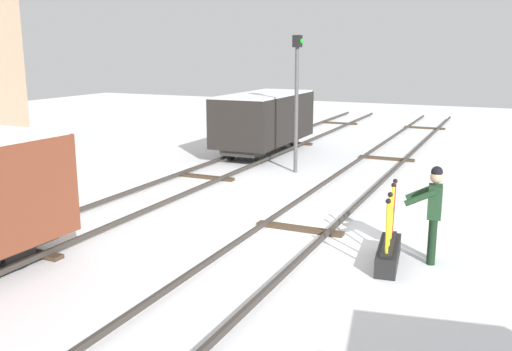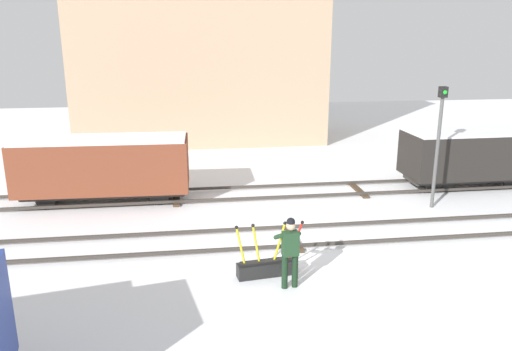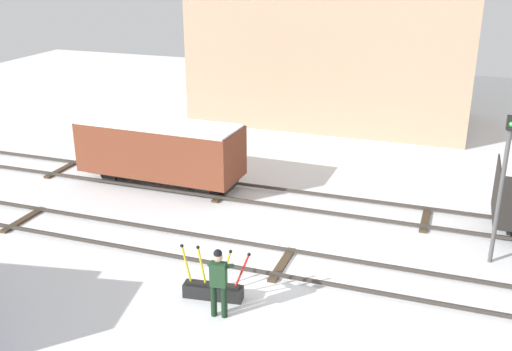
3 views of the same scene
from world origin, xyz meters
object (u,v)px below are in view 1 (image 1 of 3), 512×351
signal_post (297,91)px  freight_car_near_switch (265,119)px  rail_worker (433,208)px  switch_lever_frame (389,251)px

signal_post → freight_car_near_switch: bearing=41.2°
signal_post → freight_car_near_switch: 3.57m
rail_worker → signal_post: bearing=31.5°
switch_lever_frame → rail_worker: (0.45, -0.66, 0.77)m
switch_lever_frame → freight_car_near_switch: 11.28m
freight_car_near_switch → rail_worker: bearing=-140.9°
signal_post → freight_car_near_switch: size_ratio=0.85×
switch_lever_frame → freight_car_near_switch: bearing=28.1°
rail_worker → freight_car_near_switch: bearing=32.2°
switch_lever_frame → freight_car_near_switch: (9.14, 6.53, 1.06)m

